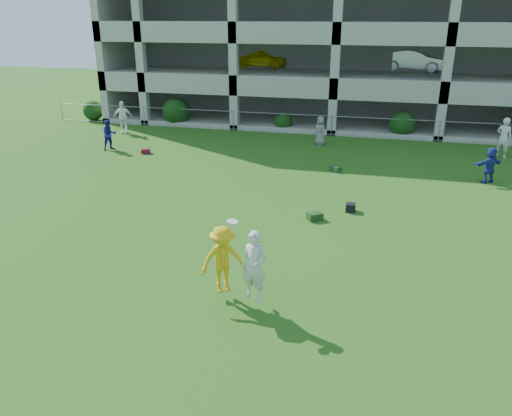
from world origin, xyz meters
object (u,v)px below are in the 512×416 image
(bystander_a, at_px, (109,135))
(bystander_b, at_px, (123,117))
(crate_d, at_px, (351,207))
(bystander_e, at_px, (504,138))
(frisbee_contest, at_px, (231,261))
(parking_garage, at_px, (349,24))
(bystander_d, at_px, (490,165))
(bystander_c, at_px, (320,131))

(bystander_a, relative_size, bystander_b, 0.83)
(bystander_b, distance_m, crate_d, 17.14)
(bystander_e, bearing_deg, bystander_b, 27.86)
(frisbee_contest, xyz_separation_m, parking_garage, (0.37, 27.57, 4.91))
(bystander_d, distance_m, bystander_e, 4.67)
(frisbee_contest, bearing_deg, bystander_e, 60.53)
(bystander_e, relative_size, crate_d, 5.74)
(bystander_e, xyz_separation_m, crate_d, (-6.72, -9.27, -0.85))
(bystander_b, height_order, frisbee_contest, frisbee_contest)
(bystander_b, bearing_deg, bystander_a, -95.46)
(bystander_c, bearing_deg, bystander_b, -129.06)
(bystander_b, xyz_separation_m, parking_garage, (12.16, 11.12, 5.06))
(bystander_e, relative_size, frisbee_contest, 1.00)
(bystander_a, xyz_separation_m, frisbee_contest, (10.57, -12.73, 0.32))
(crate_d, bearing_deg, frisbee_contest, -109.29)
(bystander_a, bearing_deg, parking_garage, 2.62)
(frisbee_contest, distance_m, parking_garage, 28.00)
(bystander_b, relative_size, bystander_d, 1.24)
(bystander_b, distance_m, bystander_d, 20.15)
(bystander_a, relative_size, frisbee_contest, 0.79)
(crate_d, xyz_separation_m, parking_garage, (-2.04, 20.69, 5.86))
(bystander_d, relative_size, parking_garage, 0.05)
(frisbee_contest, bearing_deg, bystander_d, 56.31)
(bystander_c, distance_m, crate_d, 9.89)
(bystander_d, xyz_separation_m, crate_d, (-5.38, -4.80, -0.62))
(bystander_c, height_order, frisbee_contest, frisbee_contest)
(bystander_a, bearing_deg, bystander_d, -54.25)
(parking_garage, bearing_deg, frisbee_contest, -90.76)
(bystander_c, relative_size, parking_garage, 0.05)
(bystander_d, distance_m, crate_d, 7.24)
(bystander_c, height_order, crate_d, bystander_c)
(bystander_a, distance_m, parking_garage, 19.16)
(bystander_d, relative_size, crate_d, 4.39)
(frisbee_contest, bearing_deg, bystander_b, 125.64)
(bystander_b, relative_size, frisbee_contest, 0.95)
(bystander_b, relative_size, crate_d, 5.43)
(bystander_e, relative_size, parking_garage, 0.07)
(crate_d, bearing_deg, bystander_d, 41.75)
(bystander_a, distance_m, bystander_d, 18.39)
(bystander_b, bearing_deg, crate_d, -57.58)
(bystander_d, bearing_deg, bystander_b, -47.74)
(bystander_b, relative_size, parking_garage, 0.06)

